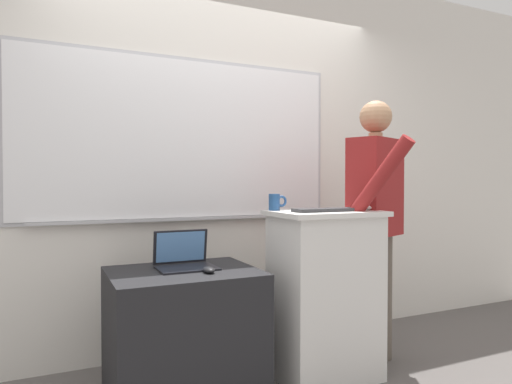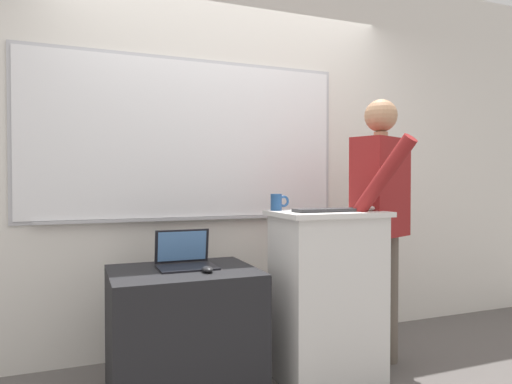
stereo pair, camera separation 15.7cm
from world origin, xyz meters
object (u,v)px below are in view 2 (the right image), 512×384
lectern_podium (327,295)px  laptop (184,256)px  side_desk (183,332)px  person_presenter (381,213)px  computer_mouse_by_laptop (207,269)px  coffee_mug (277,202)px  wireless_keyboard (329,210)px  computer_mouse_by_keyboard (369,208)px

lectern_podium → laptop: lectern_podium is taller
side_desk → laptop: size_ratio=2.47×
person_presenter → computer_mouse_by_laptop: 1.21m
coffee_mug → side_desk: bearing=-175.5°
wireless_keyboard → computer_mouse_by_keyboard: (0.29, 0.01, 0.01)m
person_presenter → computer_mouse_by_laptop: bearing=159.2°
lectern_podium → coffee_mug: (-0.26, 0.17, 0.56)m
lectern_podium → person_presenter: size_ratio=0.59×
computer_mouse_by_keyboard → coffee_mug: (-0.52, 0.22, 0.04)m
person_presenter → laptop: size_ratio=5.29×
side_desk → laptop: (0.03, 0.10, 0.42)m
computer_mouse_by_laptop → computer_mouse_by_keyboard: size_ratio=1.00×
person_presenter → laptop: person_presenter is taller
side_desk → coffee_mug: coffee_mug is taller
computer_mouse_by_laptop → computer_mouse_by_keyboard: (1.02, -0.05, 0.32)m
lectern_podium → coffee_mug: coffee_mug is taller
person_presenter → laptop: (-1.26, 0.18, -0.24)m
coffee_mug → person_presenter: bearing=-10.9°
lectern_podium → laptop: (-0.83, 0.22, 0.25)m
coffee_mug → computer_mouse_by_keyboard: bearing=-23.2°
side_desk → laptop: laptop is taller
wireless_keyboard → computer_mouse_by_keyboard: 0.29m
person_presenter → computer_mouse_by_keyboard: person_presenter is taller
computer_mouse_by_keyboard → computer_mouse_by_laptop: bearing=177.4°
computer_mouse_by_laptop → computer_mouse_by_keyboard: bearing=-2.6°
side_desk → computer_mouse_by_laptop: (0.11, -0.13, 0.37)m
lectern_podium → person_presenter: (0.42, 0.04, 0.49)m
wireless_keyboard → side_desk: bearing=167.7°
wireless_keyboard → lectern_podium: bearing=68.6°
computer_mouse_by_keyboard → side_desk: bearing=171.1°
person_presenter → coffee_mug: person_presenter is taller
laptop → person_presenter: bearing=-8.2°
lectern_podium → computer_mouse_by_keyboard: size_ratio=10.29×
lectern_podium → wireless_keyboard: 0.53m
side_desk → computer_mouse_by_keyboard: size_ratio=8.13×
person_presenter → laptop: bearing=148.8°
person_presenter → laptop: 1.29m
side_desk → computer_mouse_by_laptop: bearing=-50.8°
person_presenter → computer_mouse_by_laptop: size_ratio=17.42×
laptop → computer_mouse_by_keyboard: bearing=-14.0°
side_desk → lectern_podium: bearing=-8.2°
laptop → computer_mouse_by_laptop: size_ratio=3.30×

